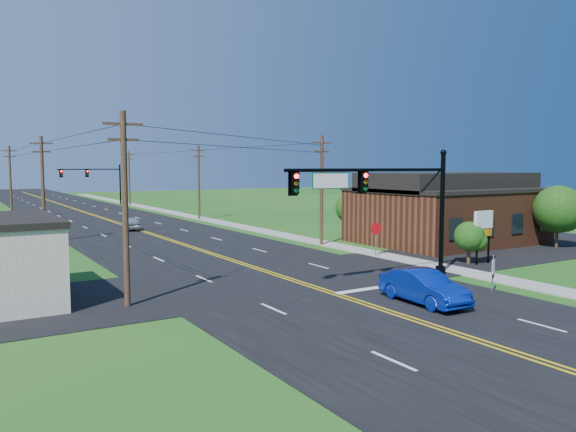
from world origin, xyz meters
TOP-DOWN VIEW (x-y plane):
  - ground at (0.00, 0.00)m, footprint 260.00×260.00m
  - road_main at (0.00, 50.00)m, footprint 16.00×220.00m
  - road_cross at (0.00, 12.00)m, footprint 70.00×10.00m
  - sidewalk at (10.50, 40.00)m, footprint 2.00×160.00m
  - signal_mast_main at (4.34, 8.00)m, footprint 11.30×0.60m
  - signal_mast_far at (4.44, 80.00)m, footprint 10.98×0.60m
  - brick_building at (20.00, 18.00)m, footprint 14.20×11.20m
  - utility_pole_left_a at (-9.50, 10.00)m, footprint 1.80×0.28m
  - utility_pole_left_b at (-9.50, 35.00)m, footprint 1.80×0.28m
  - utility_pole_left_c at (-9.50, 62.00)m, footprint 1.80×0.28m
  - utility_pole_right_a at (9.80, 22.00)m, footprint 1.80×0.28m
  - utility_pole_right_b at (9.80, 48.00)m, footprint 1.80×0.28m
  - utility_pole_right_c at (9.80, 78.00)m, footprint 1.80×0.28m
  - tree_right_front at (25.00, 11.00)m, footprint 3.80×3.80m
  - tree_right_back at (16.00, 26.00)m, footprint 3.00×3.00m
  - shrub_corner at (13.00, 9.50)m, footprint 2.00×2.00m
  - blue_car at (2.58, 3.21)m, footprint 1.91×4.88m
  - distant_car at (-0.48, 41.12)m, footprint 2.22×4.19m
  - route_sign at (7.50, 3.19)m, footprint 0.45×0.23m
  - stop_sign at (9.74, 15.08)m, footprint 0.87×0.25m
  - pylon_sign at (13.76, 9.00)m, footprint 1.75×0.37m

SIDE VIEW (x-z plane):
  - ground at x=0.00m, z-range 0.00..0.00m
  - road_main at x=0.00m, z-range 0.00..0.04m
  - road_cross at x=0.00m, z-range 0.00..0.04m
  - sidewalk at x=10.50m, z-range 0.00..0.08m
  - distant_car at x=-0.48m, z-range 0.00..1.36m
  - blue_car at x=2.58m, z-range 0.00..1.58m
  - route_sign at x=7.50m, z-range 0.16..2.11m
  - stop_sign at x=9.74m, z-range 0.55..3.03m
  - shrub_corner at x=13.00m, z-range 0.42..3.28m
  - brick_building at x=20.00m, z-range 0.00..4.70m
  - tree_right_back at x=16.00m, z-range 0.55..4.65m
  - pylon_sign at x=13.76m, z-range 0.82..4.39m
  - tree_right_front at x=25.00m, z-range 0.60..5.60m
  - signal_mast_far at x=4.44m, z-range 0.81..8.29m
  - utility_pole_left_a at x=-9.50m, z-range 0.22..9.22m
  - utility_pole_left_b at x=-9.50m, z-range 0.22..9.22m
  - utility_pole_left_c at x=-9.50m, z-range 0.22..9.22m
  - utility_pole_right_a at x=9.80m, z-range 0.22..9.22m
  - utility_pole_right_b at x=9.80m, z-range 0.22..9.22m
  - utility_pole_right_c at x=9.80m, z-range 0.22..9.22m
  - signal_mast_main at x=4.34m, z-range 1.01..8.49m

